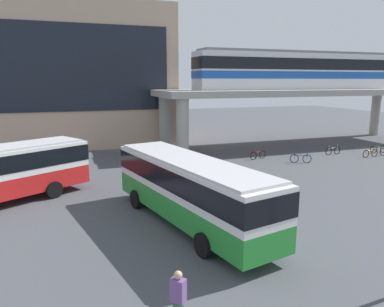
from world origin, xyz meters
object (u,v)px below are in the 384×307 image
bicycle_green (379,149)px  bicycle_silver (333,151)px  bicycle_blue (301,158)px  pedestrian_waiting_near_stop (178,302)px  bicycle_red (258,155)px  station_building (47,76)px  pedestrian_near_building (158,165)px  bicycle_orange (370,153)px  train (295,70)px  bus_main (189,185)px

bicycle_green → bicycle_silver: size_ratio=0.99×
bicycle_blue → pedestrian_waiting_near_stop: size_ratio=0.93×
pedestrian_waiting_near_stop → bicycle_blue: bearing=46.1°
bicycle_blue → bicycle_red: (-2.63, 2.53, 0.00)m
station_building → bicycle_blue: size_ratio=15.64×
pedestrian_near_building → bicycle_green: bearing=3.7°
bicycle_orange → bicycle_green: size_ratio=1.01×
train → pedestrian_near_building: train is taller
train → bicycle_blue: train is taller
train → pedestrian_near_building: (-16.62, -7.82, -7.01)m
bicycle_silver → pedestrian_near_building: size_ratio=1.00×
pedestrian_waiting_near_stop → train: bearing=50.1°
bicycle_silver → pedestrian_near_building: 17.54m
bicycle_silver → pedestrian_near_building: pedestrian_near_building is taller
bicycle_blue → bus_main: bearing=-144.1°
station_building → bicycle_green: (29.64, -16.70, -6.88)m
bicycle_orange → bicycle_silver: (-2.32, 2.13, 0.00)m
bicycle_red → pedestrian_waiting_near_stop: (-13.37, -19.15, 0.48)m
bicycle_silver → station_building: bearing=147.5°
train → pedestrian_waiting_near_stop: size_ratio=12.15×
bicycle_orange → bicycle_red: (-9.90, 2.75, 0.00)m
station_building → bicycle_red: bearing=-41.3°
train → bicycle_red: train is taller
bicycle_red → pedestrian_near_building: 10.23m
train → bus_main: train is taller
station_building → train: (24.18, -10.29, 0.62)m
pedestrian_near_building → bicycle_silver: bearing=7.3°
bus_main → bicycle_blue: size_ratio=6.87×
bicycle_red → pedestrian_waiting_near_stop: 23.36m
bus_main → pedestrian_waiting_near_stop: bus_main is taller
bicycle_orange → bicycle_red: size_ratio=1.02×
bus_main → pedestrian_near_building: bearing=85.1°
pedestrian_near_building → pedestrian_waiting_near_stop: size_ratio=1.01×
pedestrian_waiting_near_stop → bicycle_orange: bearing=35.2°
bicycle_silver → bicycle_orange: bearing=-42.5°
station_building → bicycle_blue: (20.00, -17.81, -6.88)m
bus_main → bicycle_silver: (18.19, 11.49, -1.63)m
bus_main → bicycle_blue: (13.24, 9.58, -1.63)m
bicycle_orange → bicycle_green: same height
bicycle_orange → pedestrian_near_building: bearing=-179.7°
bus_main → pedestrian_waiting_near_stop: (-2.76, -7.04, -1.15)m
station_building → bicycle_orange: bearing=-33.5°
station_building → bicycle_orange: station_building is taller
bicycle_silver → bicycle_red: bearing=175.3°
bus_main → bicycle_blue: bearing=35.9°
bicycle_green → pedestrian_near_building: (-22.08, -1.41, 0.49)m
bicycle_red → bicycle_orange: bearing=-15.5°
train → bicycle_blue: size_ratio=13.09×
station_building → bicycle_silver: 30.37m
station_building → pedestrian_near_building: size_ratio=14.42×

